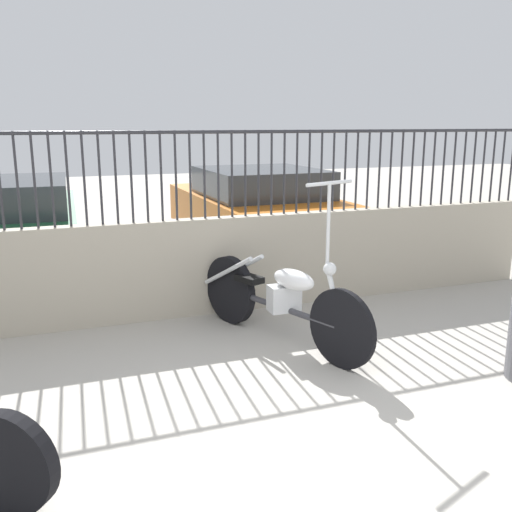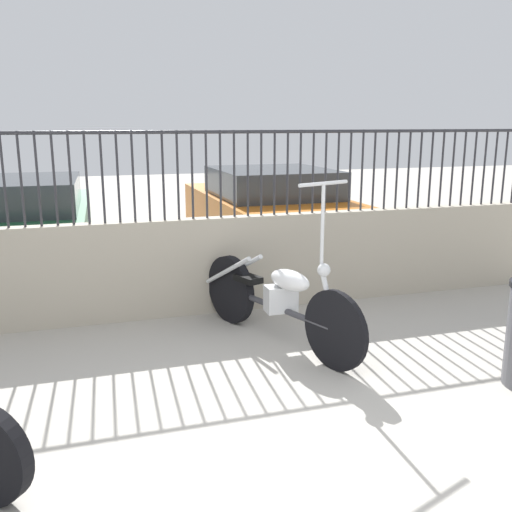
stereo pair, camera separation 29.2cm
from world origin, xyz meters
TOP-DOWN VIEW (x-y plane):
  - ground_plane at (0.00, 0.00)m, footprint 40.00×40.00m
  - low_wall at (0.00, 3.18)m, footprint 8.58×0.18m
  - fence_railing at (-0.00, 3.18)m, footprint 8.58×0.04m
  - motorcycle_dark_grey at (0.59, 2.20)m, footprint 0.91×2.05m
  - car_green at (-1.90, 5.69)m, footprint 2.03×4.24m
  - car_orange at (1.82, 5.94)m, footprint 1.93×4.08m

SIDE VIEW (x-z plane):
  - ground_plane at x=0.00m, z-range 0.00..0.00m
  - motorcycle_dark_grey at x=0.59m, z-range -0.35..1.20m
  - low_wall at x=0.00m, z-range 0.00..1.02m
  - car_green at x=-1.90m, z-range 0.02..1.29m
  - car_orange at x=1.82m, z-range 0.02..1.32m
  - fence_railing at x=0.00m, z-range 1.14..2.04m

